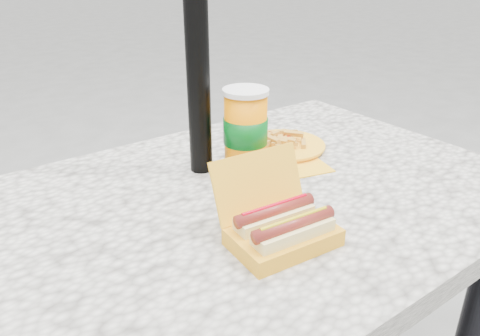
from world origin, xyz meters
TOP-DOWN VIEW (x-y plane):
  - picnic_table at (0.00, 0.00)m, footprint 1.20×0.80m
  - umbrella_pole at (0.00, 0.16)m, footprint 0.05×0.05m
  - hotdog_box at (-0.05, -0.17)m, footprint 0.19×0.17m
  - fries_plate at (0.23, 0.14)m, footprint 0.26×0.28m
  - soda_cup at (0.08, 0.10)m, footprint 0.10×0.10m

SIDE VIEW (x-z plane):
  - picnic_table at x=0.00m, z-range 0.27..1.02m
  - fries_plate at x=0.23m, z-range 0.74..0.78m
  - hotdog_box at x=-0.05m, z-range 0.71..0.85m
  - soda_cup at x=0.08m, z-range 0.75..0.94m
  - umbrella_pole at x=0.00m, z-range 0.00..2.20m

